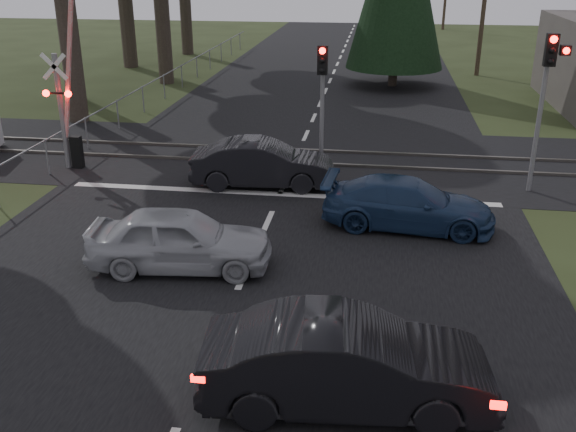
% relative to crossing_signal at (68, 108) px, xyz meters
% --- Properties ---
extents(ground, '(120.00, 120.00, 0.00)m').
position_rel_crossing_signal_xyz_m(ground, '(7.27, -9.79, -2.06)').
color(ground, '#283116').
rests_on(ground, ground).
extents(road, '(14.00, 100.00, 0.01)m').
position_rel_crossing_signal_xyz_m(road, '(7.27, 0.21, -2.05)').
color(road, black).
rests_on(road, ground).
extents(rail_corridor, '(120.00, 8.00, 0.01)m').
position_rel_crossing_signal_xyz_m(rail_corridor, '(7.27, 2.21, -2.05)').
color(rail_corridor, black).
rests_on(rail_corridor, ground).
extents(stop_line, '(13.00, 0.35, 0.00)m').
position_rel_crossing_signal_xyz_m(stop_line, '(7.27, -1.59, -2.05)').
color(stop_line, silver).
rests_on(stop_line, ground).
extents(rail_near, '(120.00, 0.12, 0.10)m').
position_rel_crossing_signal_xyz_m(rail_near, '(7.27, 1.41, -2.01)').
color(rail_near, '#59544C').
rests_on(rail_near, ground).
extents(rail_far, '(120.00, 0.12, 0.10)m').
position_rel_crossing_signal_xyz_m(rail_far, '(7.27, 3.01, -2.01)').
color(rail_far, '#59544C').
rests_on(rail_far, ground).
extents(crossing_signal, '(1.62, 0.38, 6.96)m').
position_rel_crossing_signal_xyz_m(crossing_signal, '(0.00, 0.00, 0.00)').
color(crossing_signal, slate).
rests_on(crossing_signal, ground).
extents(traffic_signal_right, '(0.68, 0.48, 4.70)m').
position_rel_crossing_signal_xyz_m(traffic_signal_right, '(14.82, -0.31, 1.26)').
color(traffic_signal_right, slate).
rests_on(traffic_signal_right, ground).
extents(traffic_signal_center, '(0.32, 0.48, 4.10)m').
position_rel_crossing_signal_xyz_m(traffic_signal_center, '(8.27, 0.89, 0.75)').
color(traffic_signal_center, slate).
rests_on(traffic_signal_center, ground).
extents(fence_left, '(0.10, 36.00, 1.20)m').
position_rel_crossing_signal_xyz_m(fence_left, '(-0.53, 12.71, -2.06)').
color(fence_left, slate).
rests_on(fence_left, ground).
extents(dark_hatchback, '(4.74, 2.00, 1.52)m').
position_rel_crossing_signal_xyz_m(dark_hatchback, '(9.80, -11.01, -1.30)').
color(dark_hatchback, black).
rests_on(dark_hatchback, ground).
extents(silver_car, '(4.33, 2.07, 1.43)m').
position_rel_crossing_signal_xyz_m(silver_car, '(5.76, -6.70, -1.34)').
color(silver_car, '#A0A3A8').
rests_on(silver_car, ground).
extents(blue_sedan, '(4.61, 2.17, 1.30)m').
position_rel_crossing_signal_xyz_m(blue_sedan, '(10.99, -3.54, -1.41)').
color(blue_sedan, navy).
rests_on(blue_sedan, ground).
extents(dark_car_far, '(4.47, 1.85, 1.44)m').
position_rel_crossing_signal_xyz_m(dark_car_far, '(6.64, -0.90, -1.34)').
color(dark_car_far, black).
rests_on(dark_car_far, ground).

